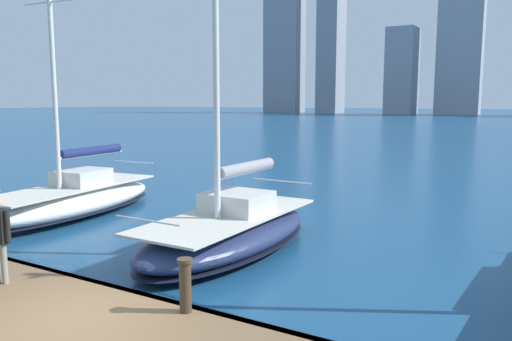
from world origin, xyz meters
name	(u,v)px	position (x,y,z in m)	size (l,w,h in m)	color
dock_pier	(79,319)	(0.00, -0.10, 0.54)	(28.00, 2.80, 0.60)	brown
sailboat_grey	(229,228)	(0.94, -5.94, 0.64)	(2.83, 6.91, 12.41)	navy
sailboat_navy	(74,198)	(8.14, -6.71, 0.64)	(3.32, 7.97, 11.46)	white
mooring_post	(185,284)	(-1.40, -1.10, 1.07)	(0.26, 0.26, 0.91)	#423323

